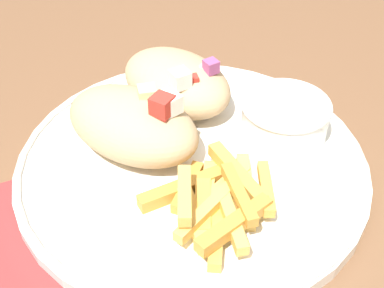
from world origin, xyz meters
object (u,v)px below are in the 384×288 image
(pita_sandwich_near, at_px, (133,124))
(pita_sandwich_far, at_px, (177,82))
(sauce_ramekin, at_px, (285,118))
(fries_pile, at_px, (215,201))
(plate, at_px, (192,164))

(pita_sandwich_near, xyz_separation_m, pita_sandwich_far, (-0.03, 0.07, -0.00))
(pita_sandwich_far, bearing_deg, sauce_ramekin, 16.17)
(pita_sandwich_near, height_order, fries_pile, pita_sandwich_near)
(pita_sandwich_far, height_order, fries_pile, pita_sandwich_far)
(pita_sandwich_far, relative_size, sauce_ramekin, 1.55)
(fries_pile, bearing_deg, pita_sandwich_near, -179.32)
(fries_pile, bearing_deg, sauce_ramekin, 102.43)
(pita_sandwich_near, relative_size, pita_sandwich_far, 1.15)
(fries_pile, relative_size, sauce_ramekin, 1.36)
(pita_sandwich_near, bearing_deg, sauce_ramekin, 40.46)
(plate, distance_m, pita_sandwich_far, 0.09)
(plate, distance_m, sauce_ramekin, 0.10)
(pita_sandwich_far, distance_m, sauce_ramekin, 0.11)
(plate, relative_size, fries_pile, 2.80)
(fries_pile, bearing_deg, pita_sandwich_far, 150.94)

